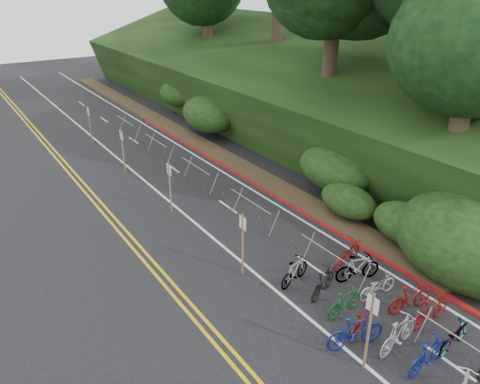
% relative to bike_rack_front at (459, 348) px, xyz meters
% --- Properties ---
extents(ground, '(120.00, 120.00, 0.00)m').
position_rel_bike_rack_front_xyz_m(ground, '(-2.88, 2.23, -0.86)').
color(ground, black).
rests_on(ground, ground).
extents(road_markings, '(7.47, 80.00, 0.01)m').
position_rel_bike_rack_front_xyz_m(road_markings, '(-2.25, 12.33, -0.85)').
color(road_markings, gold).
rests_on(road_markings, ground).
extents(red_curb, '(0.25, 28.00, 0.10)m').
position_rel_bike_rack_front_xyz_m(red_curb, '(2.82, 14.23, -0.81)').
color(red_curb, maroon).
rests_on(red_curb, ground).
extents(embankment, '(14.30, 48.14, 9.11)m').
position_rel_bike_rack_front_xyz_m(embankment, '(10.08, 21.27, 1.71)').
color(embankment, black).
rests_on(embankment, ground).
extents(bike_rack_front, '(1.15, 2.83, 1.19)m').
position_rel_bike_rack_front_xyz_m(bike_rack_front, '(0.00, 0.00, 0.00)').
color(bike_rack_front, gray).
rests_on(bike_rack_front, ground).
extents(bike_racks_rest, '(1.14, 23.00, 1.17)m').
position_rel_bike_rack_front_xyz_m(bike_racks_rest, '(0.12, 15.23, -0.00)').
color(bike_racks_rest, gray).
rests_on(bike_racks_rest, ground).
extents(signpost_near, '(0.08, 0.40, 2.54)m').
position_rel_bike_rack_front_xyz_m(signpost_near, '(-1.95, 1.53, 0.59)').
color(signpost_near, brown).
rests_on(signpost_near, ground).
extents(signposts_rest, '(0.08, 18.40, 2.50)m').
position_rel_bike_rack_front_xyz_m(signposts_rest, '(-2.28, 16.23, 0.57)').
color(signposts_rest, brown).
rests_on(signposts_rest, ground).
extents(bike_front, '(1.01, 1.97, 1.14)m').
position_rel_bike_rack_front_xyz_m(bike_front, '(-1.58, 2.26, -0.29)').
color(bike_front, navy).
rests_on(bike_front, ground).
extents(bike_valet, '(3.43, 8.28, 1.10)m').
position_rel_bike_rack_front_xyz_m(bike_valet, '(0.19, 2.48, -0.36)').
color(bike_valet, beige).
rests_on(bike_valet, ground).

